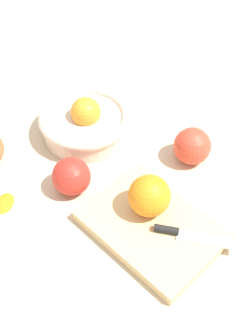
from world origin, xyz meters
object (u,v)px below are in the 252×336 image
object	(u,v)px
orange_on_board	(149,196)
apple_front_center	(71,176)
apple_back_right	(192,146)
bowl	(85,122)
knife	(183,235)
cutting_board	(151,227)

from	to	relation	value
orange_on_board	apple_front_center	bearing A→B (deg)	-156.31
apple_back_right	apple_front_center	xyz separation A→B (m)	(-0.10, -0.24, -0.00)
bowl	apple_back_right	xyz separation A→B (m)	(0.21, 0.11, 0.00)
orange_on_board	knife	distance (m)	0.09
knife	apple_front_center	size ratio (longest dim) A/B	1.77
bowl	knife	bearing A→B (deg)	-8.88
apple_front_center	knife	bearing A→B (deg)	16.13
bowl	cutting_board	distance (m)	0.29
cutting_board	apple_back_right	distance (m)	0.20
cutting_board	apple_front_center	bearing A→B (deg)	-165.18
apple_front_center	orange_on_board	bearing A→B (deg)	23.69
bowl	apple_front_center	world-z (taller)	bowl
cutting_board	apple_back_right	size ratio (longest dim) A/B	3.13
bowl	orange_on_board	xyz separation A→B (m)	(0.26, -0.06, 0.03)
orange_on_board	apple_back_right	xyz separation A→B (m)	(-0.05, 0.17, -0.02)
orange_on_board	cutting_board	bearing A→B (deg)	-34.07
knife	orange_on_board	bearing A→B (deg)	-178.51
bowl	apple_back_right	size ratio (longest dim) A/B	2.58
cutting_board	orange_on_board	size ratio (longest dim) A/B	3.13
apple_back_right	bowl	bearing A→B (deg)	-151.55
orange_on_board	bowl	bearing A→B (deg)	167.78
bowl	apple_back_right	bearing A→B (deg)	28.45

